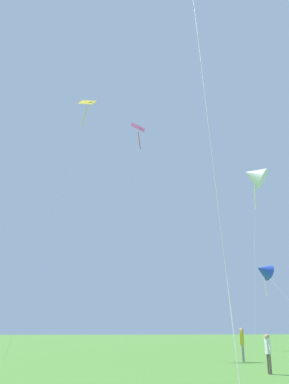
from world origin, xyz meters
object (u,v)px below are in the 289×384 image
Objects in this scene: kite_blue_delta at (263,270)px; person_with_spool at (242,341)px; kite_white_distant at (254,176)px; kite_yellow_diamond at (84,114)px; person_child_small at (268,350)px; kite_pink_low at (138,136)px.

person_with_spool is at bearing -118.85° from kite_blue_delta.
kite_blue_delta is at bearing 64.15° from kite_white_distant.
kite_white_distant is at bearing 57.60° from person_with_spool.
person_child_small is at bearing -63.13° from kite_yellow_diamond.
kite_yellow_diamond is 0.76× the size of kite_pink_low.
person_with_spool is (8.67, -7.60, -16.57)m from kite_yellow_diamond.
kite_white_distant is 21.44m from person_child_small.
kite_pink_low is at bearing 95.31° from person_with_spool.
kite_blue_delta is 0.51× the size of kite_yellow_diamond.
kite_white_distant is at bearing -59.79° from kite_pink_low.
kite_white_distant is at bearing -115.85° from kite_blue_delta.
kite_pink_low is (-7.77, 13.35, 9.39)m from kite_white_distant.
kite_blue_delta is 14.04m from kite_white_distant.
kite_white_distant reaches higher than kite_blue_delta.
kite_blue_delta is 24.09m from person_with_spool.
person_with_spool is at bearing -41.22° from kite_yellow_diamond.
kite_pink_low is at bearing 171.23° from kite_blue_delta.
person_child_small is (-12.77, -26.66, -6.80)m from kite_blue_delta.
kite_blue_delta is at bearing -8.77° from kite_pink_low.
kite_white_distant is 18.08m from kite_pink_low.
kite_yellow_diamond reaches higher than person_child_small.
kite_yellow_diamond is at bearing 116.87° from person_child_small.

